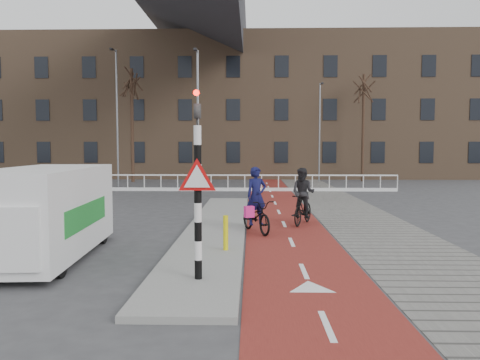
{
  "coord_description": "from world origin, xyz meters",
  "views": [
    {
      "loc": [
        0.4,
        -10.65,
        2.59
      ],
      "look_at": [
        0.01,
        5.0,
        1.5
      ],
      "focal_mm": 35.0,
      "sensor_mm": 36.0,
      "label": 1
    }
  ],
  "objects": [
    {
      "name": "railing",
      "position": [
        -5.0,
        17.0,
        0.31
      ],
      "size": [
        28.0,
        0.1,
        0.99
      ],
      "color": "silver",
      "rests_on": "ground"
    },
    {
      "name": "streetlight_near",
      "position": [
        -2.4,
        13.8,
        3.79
      ],
      "size": [
        0.12,
        0.12,
        7.58
      ],
      "primitive_type": "cylinder",
      "color": "slate",
      "rests_on": "ground"
    },
    {
      "name": "streetlight_right",
      "position": [
        5.49,
        24.59,
        3.68
      ],
      "size": [
        0.12,
        0.12,
        7.36
      ],
      "primitive_type": "cylinder",
      "color": "slate",
      "rests_on": "ground"
    },
    {
      "name": "townhouse_row",
      "position": [
        -3.0,
        32.0,
        7.81
      ],
      "size": [
        46.0,
        10.0,
        15.9
      ],
      "color": "#7F6047",
      "rests_on": "ground"
    },
    {
      "name": "curb_island",
      "position": [
        -0.7,
        4.0,
        0.06
      ],
      "size": [
        1.8,
        16.0,
        0.12
      ],
      "primitive_type": "cube",
      "color": "gray",
      "rests_on": "ground"
    },
    {
      "name": "streetlight_left",
      "position": [
        -8.43,
        20.03,
        4.46
      ],
      "size": [
        0.12,
        0.12,
        8.92
      ],
      "primitive_type": "cylinder",
      "color": "slate",
      "rests_on": "ground"
    },
    {
      "name": "tree_right",
      "position": [
        8.91,
        25.37,
        4.06
      ],
      "size": [
        0.21,
        0.21,
        8.13
      ],
      "primitive_type": "cylinder",
      "color": "black",
      "rests_on": "ground"
    },
    {
      "name": "bike_lane",
      "position": [
        1.5,
        10.0,
        0.01
      ],
      "size": [
        2.5,
        60.0,
        0.01
      ],
      "primitive_type": "cube",
      "color": "maroon",
      "rests_on": "ground"
    },
    {
      "name": "tree_mid",
      "position": [
        -8.53,
        24.26,
        4.22
      ],
      "size": [
        0.25,
        0.25,
        8.43
      ],
      "primitive_type": "cylinder",
      "color": "black",
      "rests_on": "ground"
    },
    {
      "name": "cyclist_far",
      "position": [
        2.12,
        4.93,
        0.8
      ],
      "size": [
        1.16,
        1.81,
        1.9
      ],
      "rotation": [
        0.0,
        0.0,
        -0.41
      ],
      "color": "black",
      "rests_on": "bike_lane"
    },
    {
      "name": "cyclist_near",
      "position": [
        0.55,
        3.43,
        0.68
      ],
      "size": [
        1.37,
        2.03,
        1.99
      ],
      "rotation": [
        0.0,
        0.0,
        0.41
      ],
      "color": "black",
      "rests_on": "bike_lane"
    },
    {
      "name": "traffic_signal",
      "position": [
        -0.6,
        -2.02,
        1.99
      ],
      "size": [
        0.8,
        0.8,
        3.68
      ],
      "color": "black",
      "rests_on": "curb_island"
    },
    {
      "name": "sidewalk",
      "position": [
        4.3,
        10.0,
        0.01
      ],
      "size": [
        3.0,
        60.0,
        0.01
      ],
      "primitive_type": "cube",
      "color": "slate",
      "rests_on": "ground"
    },
    {
      "name": "bollard",
      "position": [
        -0.22,
        0.48,
        0.54
      ],
      "size": [
        0.12,
        0.12,
        0.84
      ],
      "primitive_type": "cylinder",
      "color": "yellow",
      "rests_on": "curb_island"
    },
    {
      "name": "ground",
      "position": [
        0.0,
        0.0,
        0.0
      ],
      "size": [
        120.0,
        120.0,
        0.0
      ],
      "primitive_type": "plane",
      "color": "#38383A",
      "rests_on": "ground"
    },
    {
      "name": "van",
      "position": [
        -4.41,
        0.02,
        1.11
      ],
      "size": [
        2.27,
        5.04,
        2.12
      ],
      "rotation": [
        0.0,
        0.0,
        0.06
      ],
      "color": "silver",
      "rests_on": "ground"
    }
  ]
}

